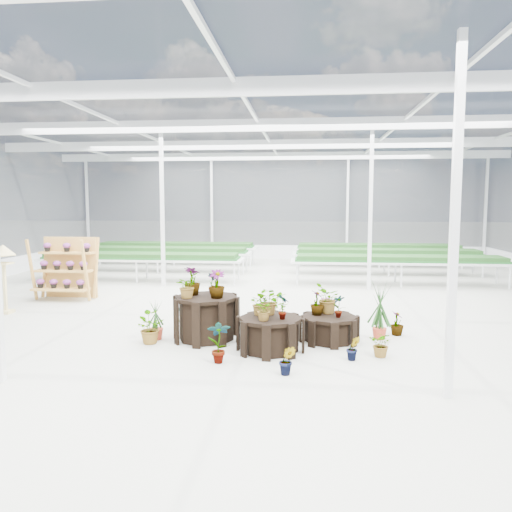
# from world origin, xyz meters

# --- Properties ---
(ground_plane) EXTENTS (24.00, 24.00, 0.00)m
(ground_plane) POSITION_xyz_m (0.00, 0.00, 0.00)
(ground_plane) COLOR gray
(ground_plane) RESTS_ON ground
(greenhouse_shell) EXTENTS (18.00, 24.00, 4.50)m
(greenhouse_shell) POSITION_xyz_m (0.00, 0.00, 2.25)
(greenhouse_shell) COLOR white
(greenhouse_shell) RESTS_ON ground
(steel_frame) EXTENTS (18.00, 24.00, 4.50)m
(steel_frame) POSITION_xyz_m (0.00, 0.00, 2.25)
(steel_frame) COLOR silver
(steel_frame) RESTS_ON ground
(nursery_benches) EXTENTS (16.00, 7.00, 0.84)m
(nursery_benches) POSITION_xyz_m (0.00, 7.20, 0.42)
(nursery_benches) COLOR silver
(nursery_benches) RESTS_ON ground
(plinth_tall) EXTENTS (1.28, 1.28, 0.80)m
(plinth_tall) POSITION_xyz_m (-0.58, -1.63, 0.40)
(plinth_tall) COLOR black
(plinth_tall) RESTS_ON ground
(plinth_mid) EXTENTS (1.14, 1.14, 0.58)m
(plinth_mid) POSITION_xyz_m (0.62, -2.23, 0.29)
(plinth_mid) COLOR black
(plinth_mid) RESTS_ON ground
(plinth_low) EXTENTS (1.16, 1.16, 0.46)m
(plinth_low) POSITION_xyz_m (1.62, -1.53, 0.23)
(plinth_low) COLOR black
(plinth_low) RESTS_ON ground
(shelf_rack) EXTENTS (1.51, 0.82, 1.59)m
(shelf_rack) POSITION_xyz_m (-4.93, 1.75, 0.79)
(shelf_rack) COLOR #BE8B3F
(shelf_rack) RESTS_ON ground
(bird_table) EXTENTS (0.47, 0.47, 1.55)m
(bird_table) POSITION_xyz_m (-5.49, 0.07, 0.78)
(bird_table) COLOR tan
(bird_table) RESTS_ON ground
(nursery_plants) EXTENTS (4.93, 3.37, 1.32)m
(nursery_plants) POSITION_xyz_m (0.53, -1.53, 0.53)
(nursery_plants) COLOR #1C4319
(nursery_plants) RESTS_ON ground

